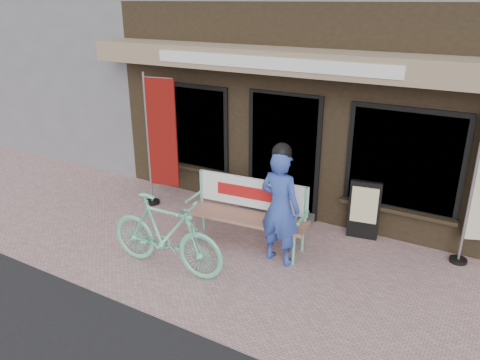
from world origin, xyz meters
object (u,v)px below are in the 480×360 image
Objects in this scene: bench at (248,207)px; person at (280,205)px; bicycle at (166,234)px; nobori_red at (160,140)px; menu_stand at (364,210)px.

bench is 0.76m from person.
person is at bearing -54.22° from bicycle.
person is at bearing -25.63° from nobori_red.
nobori_red reaches higher than person.
bench is 1.40m from bicycle.
bicycle is at bearing -60.80° from nobori_red.
bicycle is at bearing -121.70° from bench.
menu_stand is at bearing -1.30° from nobori_red.
nobori_red is at bearing 37.83° from bicycle.
bicycle is (-1.28, -1.01, -0.34)m from person.
bicycle is (-0.62, -1.26, -0.06)m from bench.
bench is at bearing -23.56° from nobori_red.
bench is 0.80× the size of nobori_red.
bench is 2.22m from nobori_red.
person is 0.98× the size of bicycle.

